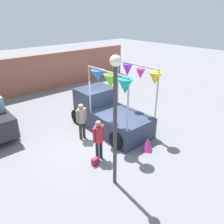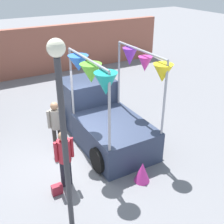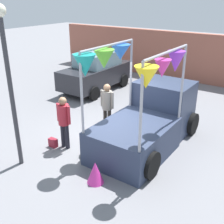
{
  "view_description": "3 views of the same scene",
  "coord_description": "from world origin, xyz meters",
  "px_view_note": "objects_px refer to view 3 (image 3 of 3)",
  "views": [
    {
      "loc": [
        -5.14,
        -6.8,
        5.3
      ],
      "look_at": [
        0.42,
        -0.47,
        1.44
      ],
      "focal_mm": 35.0,
      "sensor_mm": 36.0,
      "label": 1
    },
    {
      "loc": [
        -2.71,
        -6.92,
        5.27
      ],
      "look_at": [
        0.93,
        -0.54,
        1.55
      ],
      "focal_mm": 45.0,
      "sensor_mm": 36.0,
      "label": 2
    },
    {
      "loc": [
        4.8,
        -6.66,
        4.49
      ],
      "look_at": [
        0.67,
        -0.69,
        1.42
      ],
      "focal_mm": 45.0,
      "sensor_mm": 36.0,
      "label": 3
    }
  ],
  "objects_px": {
    "person_vendor": "(107,103)",
    "folded_kite_bundle_magenta": "(95,172)",
    "street_lamp": "(8,68)",
    "handbag": "(53,143)",
    "vendor_truck": "(149,116)",
    "parked_car": "(96,71)",
    "person_customer": "(64,118)"
  },
  "relations": [
    {
      "from": "folded_kite_bundle_magenta",
      "to": "handbag",
      "type": "bearing_deg",
      "value": 162.89
    },
    {
      "from": "vendor_truck",
      "to": "person_vendor",
      "type": "relative_size",
      "value": 2.44
    },
    {
      "from": "vendor_truck",
      "to": "street_lamp",
      "type": "xyz_separation_m",
      "value": [
        -2.4,
        -3.18,
        1.85
      ]
    },
    {
      "from": "folded_kite_bundle_magenta",
      "to": "street_lamp",
      "type": "bearing_deg",
      "value": -167.69
    },
    {
      "from": "folded_kite_bundle_magenta",
      "to": "parked_car",
      "type": "bearing_deg",
      "value": 127.38
    },
    {
      "from": "vendor_truck",
      "to": "person_vendor",
      "type": "distance_m",
      "value": 1.59
    },
    {
      "from": "handbag",
      "to": "street_lamp",
      "type": "relative_size",
      "value": 0.07
    },
    {
      "from": "person_vendor",
      "to": "handbag",
      "type": "bearing_deg",
      "value": -110.9
    },
    {
      "from": "person_vendor",
      "to": "street_lamp",
      "type": "relative_size",
      "value": 0.4
    },
    {
      "from": "vendor_truck",
      "to": "folded_kite_bundle_magenta",
      "type": "relative_size",
      "value": 6.98
    },
    {
      "from": "person_vendor",
      "to": "handbag",
      "type": "distance_m",
      "value": 2.25
    },
    {
      "from": "person_vendor",
      "to": "folded_kite_bundle_magenta",
      "type": "relative_size",
      "value": 2.86
    },
    {
      "from": "person_vendor",
      "to": "folded_kite_bundle_magenta",
      "type": "height_order",
      "value": "person_vendor"
    },
    {
      "from": "parked_car",
      "to": "handbag",
      "type": "bearing_deg",
      "value": -65.94
    },
    {
      "from": "person_vendor",
      "to": "folded_kite_bundle_magenta",
      "type": "bearing_deg",
      "value": -60.2
    },
    {
      "from": "street_lamp",
      "to": "parked_car",
      "type": "bearing_deg",
      "value": 109.5
    },
    {
      "from": "handbag",
      "to": "street_lamp",
      "type": "xyz_separation_m",
      "value": [
        -0.07,
        -1.19,
        2.63
      ]
    },
    {
      "from": "vendor_truck",
      "to": "folded_kite_bundle_magenta",
      "type": "bearing_deg",
      "value": -92.0
    },
    {
      "from": "handbag",
      "to": "street_lamp",
      "type": "height_order",
      "value": "street_lamp"
    },
    {
      "from": "vendor_truck",
      "to": "handbag",
      "type": "height_order",
      "value": "vendor_truck"
    },
    {
      "from": "street_lamp",
      "to": "person_vendor",
      "type": "bearing_deg",
      "value": 75.43
    },
    {
      "from": "vendor_truck",
      "to": "street_lamp",
      "type": "height_order",
      "value": "street_lamp"
    },
    {
      "from": "folded_kite_bundle_magenta",
      "to": "person_vendor",
      "type": "bearing_deg",
      "value": 119.8
    },
    {
      "from": "person_vendor",
      "to": "street_lamp",
      "type": "height_order",
      "value": "street_lamp"
    },
    {
      "from": "handbag",
      "to": "folded_kite_bundle_magenta",
      "type": "xyz_separation_m",
      "value": [
        2.23,
        -0.69,
        0.16
      ]
    },
    {
      "from": "street_lamp",
      "to": "folded_kite_bundle_magenta",
      "type": "distance_m",
      "value": 3.42
    },
    {
      "from": "vendor_truck",
      "to": "parked_car",
      "type": "distance_m",
      "value": 5.8
    },
    {
      "from": "handbag",
      "to": "parked_car",
      "type": "bearing_deg",
      "value": 114.06
    },
    {
      "from": "parked_car",
      "to": "street_lamp",
      "type": "distance_m",
      "value": 7.19
    },
    {
      "from": "street_lamp",
      "to": "vendor_truck",
      "type": "bearing_deg",
      "value": 53.01
    },
    {
      "from": "vendor_truck",
      "to": "parked_car",
      "type": "bearing_deg",
      "value": 144.43
    },
    {
      "from": "person_customer",
      "to": "handbag",
      "type": "bearing_deg",
      "value": -150.26
    }
  ]
}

